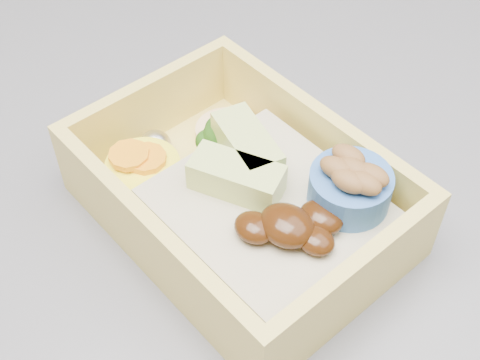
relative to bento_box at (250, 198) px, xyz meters
The scene contains 1 object.
bento_box is the anchor object (origin of this frame).
Camera 1 is at (0.24, -0.38, 1.28)m, focal length 50.00 mm.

